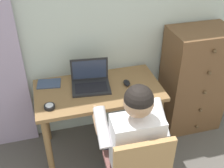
{
  "coord_description": "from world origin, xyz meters",
  "views": [
    {
      "loc": [
        -0.94,
        -0.16,
        2.16
      ],
      "look_at": [
        -0.43,
        1.73,
        0.82
      ],
      "focal_mm": 44.32,
      "sensor_mm": 36.0,
      "label": 1
    }
  ],
  "objects": [
    {
      "name": "dresser",
      "position": [
        0.51,
        1.93,
        0.57
      ],
      "size": [
        0.61,
        0.44,
        1.13
      ],
      "color": "brown",
      "rests_on": "ground_plane"
    },
    {
      "name": "desk_clock",
      "position": [
        -0.98,
        1.67,
        0.74
      ],
      "size": [
        0.09,
        0.09,
        0.03
      ],
      "color": "black",
      "rests_on": "desk"
    },
    {
      "name": "desk",
      "position": [
        -0.53,
        1.83,
        0.61
      ],
      "size": [
        1.13,
        0.6,
        0.72
      ],
      "color": "olive",
      "rests_on": "ground_plane"
    },
    {
      "name": "notebook_pad",
      "position": [
        -0.95,
        2.02,
        0.73
      ],
      "size": [
        0.23,
        0.18,
        0.01
      ],
      "primitive_type": "cube",
      "rotation": [
        0.0,
        0.0,
        -0.15
      ],
      "color": "#3D4C6B",
      "rests_on": "desk"
    },
    {
      "name": "person_seated",
      "position": [
        -0.41,
        1.27,
        0.66
      ],
      "size": [
        0.54,
        0.59,
        1.18
      ],
      "color": "#33384C",
      "rests_on": "ground_plane"
    },
    {
      "name": "computer_mouse",
      "position": [
        -0.26,
        1.83,
        0.74
      ],
      "size": [
        0.07,
        0.1,
        0.03
      ],
      "primitive_type": "ellipsoid",
      "rotation": [
        0.0,
        0.0,
        -0.08
      ],
      "color": "black",
      "rests_on": "desk"
    },
    {
      "name": "wall_back",
      "position": [
        0.0,
        2.2,
        1.25
      ],
      "size": [
        4.8,
        0.05,
        2.5
      ],
      "primitive_type": "cube",
      "color": "silver",
      "rests_on": "ground_plane"
    },
    {
      "name": "laptop",
      "position": [
        -0.59,
        1.89,
        0.78
      ],
      "size": [
        0.37,
        0.29,
        0.24
      ],
      "color": "#232326",
      "rests_on": "desk"
    }
  ]
}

